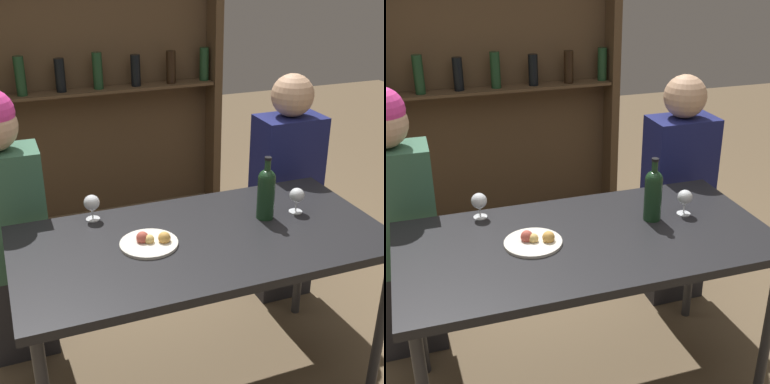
{
  "view_description": "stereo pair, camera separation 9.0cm",
  "coord_description": "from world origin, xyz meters",
  "views": [
    {
      "loc": [
        -0.71,
        -1.75,
        1.82
      ],
      "look_at": [
        0.0,
        0.11,
        0.92
      ],
      "focal_mm": 50.0,
      "sensor_mm": 36.0,
      "label": 1
    },
    {
      "loc": [
        -0.63,
        -1.78,
        1.82
      ],
      "look_at": [
        0.0,
        0.11,
        0.92
      ],
      "focal_mm": 50.0,
      "sensor_mm": 36.0,
      "label": 2
    }
  ],
  "objects": [
    {
      "name": "seated_person_right",
      "position": [
        0.71,
        0.55,
        0.62
      ],
      "size": [
        0.34,
        0.22,
        1.27
      ],
      "color": "#26262B",
      "rests_on": "ground_plane"
    },
    {
      "name": "wine_bottle",
      "position": [
        0.32,
        0.06,
        0.9
      ],
      "size": [
        0.08,
        0.08,
        0.28
      ],
      "color": "#19381E",
      "rests_on": "dining_table"
    },
    {
      "name": "seated_person_left",
      "position": [
        -0.73,
        0.55,
        0.66
      ],
      "size": [
        0.34,
        0.22,
        1.32
      ],
      "color": "#26262B",
      "rests_on": "ground_plane"
    },
    {
      "name": "wine_rack_wall",
      "position": [
        -0.0,
        1.95,
        1.04
      ],
      "size": [
        1.78,
        0.21,
        2.02
      ],
      "color": "#4C3823",
      "rests_on": "ground_plane"
    },
    {
      "name": "wine_glass_1",
      "position": [
        -0.38,
        0.31,
        0.85
      ],
      "size": [
        0.07,
        0.07,
        0.11
      ],
      "color": "silver",
      "rests_on": "dining_table"
    },
    {
      "name": "food_plate_0",
      "position": [
        -0.21,
        0.01,
        0.79
      ],
      "size": [
        0.23,
        0.23,
        0.05
      ],
      "color": "silver",
      "rests_on": "dining_table"
    },
    {
      "name": "dining_table",
      "position": [
        0.0,
        0.0,
        0.71
      ],
      "size": [
        1.51,
        0.76,
        0.77
      ],
      "color": "black",
      "rests_on": "ground_plane"
    },
    {
      "name": "wine_glass_0",
      "position": [
        0.47,
        0.06,
        0.85
      ],
      "size": [
        0.06,
        0.06,
        0.11
      ],
      "color": "silver",
      "rests_on": "dining_table"
    },
    {
      "name": "ground_plane",
      "position": [
        0.0,
        0.0,
        0.0
      ],
      "size": [
        10.0,
        10.0,
        0.0
      ],
      "primitive_type": "plane",
      "color": "brown"
    }
  ]
}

